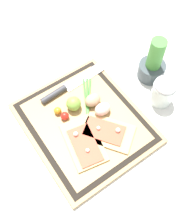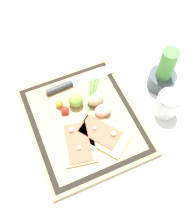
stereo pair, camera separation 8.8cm
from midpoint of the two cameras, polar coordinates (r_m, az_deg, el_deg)
ground_plane at (r=0.90m, az=-5.19°, el=-2.85°), size 6.00×6.00×0.00m
cutting_board at (r=0.89m, az=-5.24°, el=-2.58°), size 0.43×0.37×0.02m
pizza_slice_near at (r=0.85m, az=-5.71°, el=-6.94°), size 0.19×0.14×0.02m
pizza_slice_far at (r=0.86m, az=-0.46°, el=-4.64°), size 0.20×0.18×0.02m
knife at (r=0.95m, az=-9.78°, el=4.73°), size 0.05×0.27×0.02m
egg_brown at (r=0.90m, az=-3.49°, el=2.35°), size 0.04×0.06×0.04m
egg_pink at (r=0.88m, az=-1.43°, el=0.40°), size 0.04×0.06×0.04m
lime at (r=0.89m, az=-7.69°, el=1.56°), size 0.05×0.05×0.05m
cherry_tomato_red at (r=0.89m, az=-9.65°, el=-1.09°), size 0.03×0.03×0.03m
cherry_tomato_yellow at (r=0.90m, az=-11.12°, el=0.02°), size 0.03×0.03×0.03m
scallion_bunch at (r=0.89m, az=-4.81°, el=-1.61°), size 0.30×0.21×0.01m
herb_pot at (r=0.98m, az=9.75°, el=9.88°), size 0.10×0.10×0.18m
sauce_jar at (r=0.93m, az=11.65°, el=3.75°), size 0.08×0.08×0.10m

